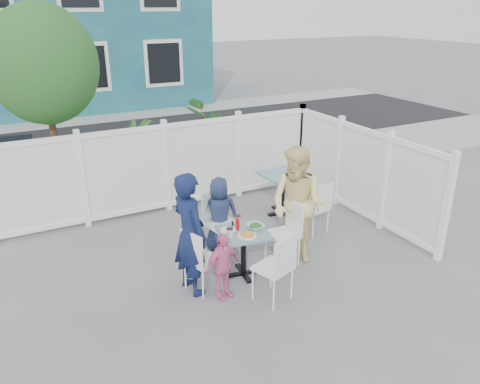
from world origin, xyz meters
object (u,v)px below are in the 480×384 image
chair_right (287,228)px  man (190,234)px  chair_near (278,264)px  woman (297,205)px  toddler (222,266)px  main_table (243,241)px  utility_cabinet (17,173)px  chair_left (198,256)px  chair_back (219,217)px  spare_table (283,183)px  boy (220,214)px

chair_right → man: 1.54m
chair_right → chair_near: (-0.66, -0.79, 0.00)m
chair_right → woman: size_ratio=0.54×
chair_right → toddler: bearing=108.5°
main_table → utility_cabinet: bearing=121.0°
main_table → chair_right: size_ratio=0.77×
main_table → man: bearing=-179.5°
utility_cabinet → man: (1.76, -4.22, 0.22)m
utility_cabinet → chair_left: (1.83, -4.30, -0.08)m
chair_near → utility_cabinet: bearing=98.6°
chair_back → chair_near: chair_back is taller
chair_left → man: size_ratio=0.55×
utility_cabinet → spare_table: bearing=-26.4°
woman → toddler: (-1.39, -0.41, -0.40)m
main_table → chair_near: size_ratio=0.77×
utility_cabinet → chair_right: size_ratio=1.29×
utility_cabinet → woman: (3.44, -4.15, 0.26)m
main_table → chair_back: 0.80m
spare_table → chair_back: chair_back is taller
chair_near → spare_table: bearing=37.0°
chair_back → boy: bearing=-137.4°
utility_cabinet → main_table: (2.53, -4.22, -0.08)m
main_table → toddler: bearing=-144.6°
main_table → woman: size_ratio=0.42×
chair_left → woman: size_ratio=0.52×
utility_cabinet → boy: (2.57, -3.39, -0.02)m
main_table → man: (-0.78, -0.01, 0.30)m
main_table → chair_left: size_ratio=0.80×
spare_table → woman: (-0.69, -1.44, 0.27)m
chair_back → boy: (0.03, 0.03, 0.02)m
utility_cabinet → woman: size_ratio=0.70×
chair_back → chair_left: bearing=41.8°
utility_cabinet → main_table: utility_cabinet is taller
chair_back → toddler: chair_back is taller
utility_cabinet → man: size_ratio=0.73×
main_table → boy: boy is taller
chair_back → boy: boy is taller
boy → chair_left: bearing=69.9°
chair_right → toddler: 1.29m
chair_right → chair_near: size_ratio=0.99×
main_table → spare_table: spare_table is taller
spare_table → chair_right: chair_right is taller
chair_left → chair_near: (0.78, -0.67, 0.02)m
utility_cabinet → boy: size_ratio=1.03×
chair_right → chair_back: size_ratio=0.96×
chair_back → toddler: (-0.50, -1.14, -0.11)m
chair_left → chair_back: chair_back is taller
main_table → chair_near: bearing=-84.1°
chair_right → toddler: chair_right is taller
chair_right → boy: boy is taller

